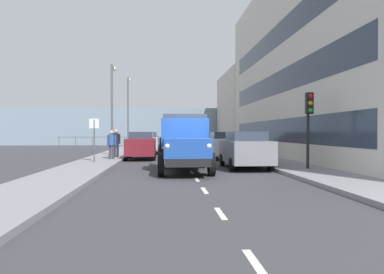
{
  "coord_description": "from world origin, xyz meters",
  "views": [
    {
      "loc": [
        1.16,
        13.34,
        1.67
      ],
      "look_at": [
        -0.77,
        -11.18,
        1.37
      ],
      "focal_mm": 33.16,
      "sensor_mm": 36.0,
      "label": 1
    }
  ],
  "objects_px": {
    "car_grey_kerbside_near": "(245,149)",
    "car_silver_oppositeside_1": "(146,142)",
    "truck_vintage_blue": "(184,144)",
    "car_maroon_oppositeside_0": "(141,145)",
    "pedestrian_in_dark_coat": "(116,141)",
    "car_red_kerbside_2": "(212,142)",
    "lamp_post_far": "(128,106)",
    "street_sign": "(94,132)",
    "pedestrian_by_lamp": "(112,142)",
    "car_navy_oppositeside_2": "(149,141)",
    "car_white_kerbside_1": "(223,145)",
    "traffic_light_near": "(309,114)",
    "lamp_post_promenade": "(112,101)"
  },
  "relations": [
    {
      "from": "car_navy_oppositeside_2",
      "to": "pedestrian_by_lamp",
      "type": "relative_size",
      "value": 2.83
    },
    {
      "from": "car_white_kerbside_1",
      "to": "car_maroon_oppositeside_0",
      "type": "height_order",
      "value": "same"
    },
    {
      "from": "lamp_post_far",
      "to": "street_sign",
      "type": "height_order",
      "value": "lamp_post_far"
    },
    {
      "from": "car_navy_oppositeside_2",
      "to": "lamp_post_far",
      "type": "xyz_separation_m",
      "value": [
        2.0,
        -1.13,
        3.29
      ]
    },
    {
      "from": "car_white_kerbside_1",
      "to": "pedestrian_by_lamp",
      "type": "height_order",
      "value": "pedestrian_by_lamp"
    },
    {
      "from": "pedestrian_by_lamp",
      "to": "lamp_post_far",
      "type": "distance_m",
      "value": 13.85
    },
    {
      "from": "truck_vintage_blue",
      "to": "car_silver_oppositeside_1",
      "type": "height_order",
      "value": "truck_vintage_blue"
    },
    {
      "from": "car_red_kerbside_2",
      "to": "car_silver_oppositeside_1",
      "type": "distance_m",
      "value": 5.21
    },
    {
      "from": "car_maroon_oppositeside_0",
      "to": "pedestrian_by_lamp",
      "type": "relative_size",
      "value": 2.52
    },
    {
      "from": "car_navy_oppositeside_2",
      "to": "lamp_post_far",
      "type": "relative_size",
      "value": 0.68
    },
    {
      "from": "car_maroon_oppositeside_0",
      "to": "car_red_kerbside_2",
      "type": "bearing_deg",
      "value": -134.92
    },
    {
      "from": "truck_vintage_blue",
      "to": "pedestrian_in_dark_coat",
      "type": "bearing_deg",
      "value": -62.95
    },
    {
      "from": "car_maroon_oppositeside_0",
      "to": "pedestrian_by_lamp",
      "type": "height_order",
      "value": "pedestrian_by_lamp"
    },
    {
      "from": "street_sign",
      "to": "pedestrian_by_lamp",
      "type": "bearing_deg",
      "value": -106.42
    },
    {
      "from": "traffic_light_near",
      "to": "lamp_post_promenade",
      "type": "xyz_separation_m",
      "value": [
        9.64,
        -10.25,
        1.39
      ]
    },
    {
      "from": "car_maroon_oppositeside_0",
      "to": "lamp_post_far",
      "type": "xyz_separation_m",
      "value": [
        2.0,
        -11.83,
        3.29
      ]
    },
    {
      "from": "pedestrian_by_lamp",
      "to": "street_sign",
      "type": "height_order",
      "value": "street_sign"
    },
    {
      "from": "traffic_light_near",
      "to": "lamp_post_promenade",
      "type": "relative_size",
      "value": 0.52
    },
    {
      "from": "car_red_kerbside_2",
      "to": "pedestrian_by_lamp",
      "type": "xyz_separation_m",
      "value": [
        6.78,
        6.87,
        0.22
      ]
    },
    {
      "from": "pedestrian_by_lamp",
      "to": "lamp_post_far",
      "type": "height_order",
      "value": "lamp_post_far"
    },
    {
      "from": "truck_vintage_blue",
      "to": "car_silver_oppositeside_1",
      "type": "relative_size",
      "value": 1.44
    },
    {
      "from": "car_red_kerbside_2",
      "to": "lamp_post_far",
      "type": "relative_size",
      "value": 0.59
    },
    {
      "from": "car_maroon_oppositeside_0",
      "to": "pedestrian_in_dark_coat",
      "type": "distance_m",
      "value": 1.58
    },
    {
      "from": "car_white_kerbside_1",
      "to": "traffic_light_near",
      "type": "xyz_separation_m",
      "value": [
        -2.33,
        7.79,
        1.58
      ]
    },
    {
      "from": "car_red_kerbside_2",
      "to": "traffic_light_near",
      "type": "xyz_separation_m",
      "value": [
        -2.33,
        13.15,
        1.58
      ]
    },
    {
      "from": "car_navy_oppositeside_2",
      "to": "car_silver_oppositeside_1",
      "type": "bearing_deg",
      "value": 90.0
    },
    {
      "from": "pedestrian_by_lamp",
      "to": "traffic_light_near",
      "type": "distance_m",
      "value": 11.15
    },
    {
      "from": "pedestrian_in_dark_coat",
      "to": "street_sign",
      "type": "relative_size",
      "value": 0.77
    },
    {
      "from": "truck_vintage_blue",
      "to": "car_white_kerbside_1",
      "type": "distance_m",
      "value": 8.03
    },
    {
      "from": "car_silver_oppositeside_1",
      "to": "pedestrian_by_lamp",
      "type": "xyz_separation_m",
      "value": [
        1.6,
        7.43,
        0.22
      ]
    },
    {
      "from": "truck_vintage_blue",
      "to": "car_grey_kerbside_near",
      "type": "bearing_deg",
      "value": -153.65
    },
    {
      "from": "car_red_kerbside_2",
      "to": "pedestrian_in_dark_coat",
      "type": "relative_size",
      "value": 2.34
    },
    {
      "from": "lamp_post_promenade",
      "to": "pedestrian_by_lamp",
      "type": "bearing_deg",
      "value": 97.51
    },
    {
      "from": "lamp_post_far",
      "to": "car_maroon_oppositeside_0",
      "type": "bearing_deg",
      "value": 99.6
    },
    {
      "from": "car_red_kerbside_2",
      "to": "car_silver_oppositeside_1",
      "type": "xyz_separation_m",
      "value": [
        5.18,
        -0.56,
        -0.0
      ]
    },
    {
      "from": "pedestrian_in_dark_coat",
      "to": "car_navy_oppositeside_2",
      "type": "bearing_deg",
      "value": -98.11
    },
    {
      "from": "traffic_light_near",
      "to": "lamp_post_promenade",
      "type": "distance_m",
      "value": 14.14
    },
    {
      "from": "pedestrian_by_lamp",
      "to": "car_white_kerbside_1",
      "type": "bearing_deg",
      "value": -167.45
    },
    {
      "from": "car_grey_kerbside_near",
      "to": "car_silver_oppositeside_1",
      "type": "height_order",
      "value": "same"
    },
    {
      "from": "car_silver_oppositeside_1",
      "to": "pedestrian_by_lamp",
      "type": "bearing_deg",
      "value": 77.83
    },
    {
      "from": "car_white_kerbside_1",
      "to": "car_red_kerbside_2",
      "type": "xyz_separation_m",
      "value": [
        0.0,
        -5.36,
        0.0
      ]
    },
    {
      "from": "street_sign",
      "to": "car_white_kerbside_1",
      "type": "bearing_deg",
      "value": -154.48
    },
    {
      "from": "truck_vintage_blue",
      "to": "lamp_post_far",
      "type": "distance_m",
      "value": 20.16
    },
    {
      "from": "car_silver_oppositeside_1",
      "to": "pedestrian_in_dark_coat",
      "type": "bearing_deg",
      "value": 75.35
    },
    {
      "from": "car_red_kerbside_2",
      "to": "pedestrian_in_dark_coat",
      "type": "bearing_deg",
      "value": 38.53
    },
    {
      "from": "truck_vintage_blue",
      "to": "street_sign",
      "type": "height_order",
      "value": "truck_vintage_blue"
    },
    {
      "from": "truck_vintage_blue",
      "to": "lamp_post_promenade",
      "type": "relative_size",
      "value": 0.91
    },
    {
      "from": "car_silver_oppositeside_1",
      "to": "traffic_light_near",
      "type": "distance_m",
      "value": 15.71
    },
    {
      "from": "pedestrian_in_dark_coat",
      "to": "lamp_post_far",
      "type": "xyz_separation_m",
      "value": [
        0.45,
        -11.99,
        3.02
      ]
    },
    {
      "from": "street_sign",
      "to": "car_grey_kerbside_near",
      "type": "bearing_deg",
      "value": 161.12
    }
  ]
}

